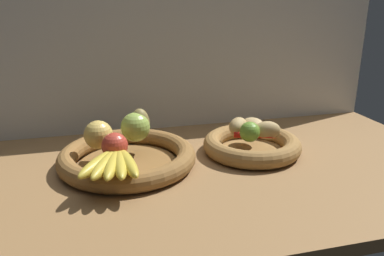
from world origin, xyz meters
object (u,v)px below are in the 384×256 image
(chili_pepper, at_px, (255,136))
(banana_bunch_front, at_px, (114,163))
(apple_green_back, at_px, (135,127))
(potato_back, at_px, (253,125))
(potato_oblong, at_px, (238,126))
(apple_golden_left, at_px, (98,135))
(lime_near, at_px, (250,132))
(fruit_bowl_right, at_px, (252,145))
(pear_brown, at_px, (140,124))
(fruit_bowl_left, at_px, (127,157))
(apple_red_front, at_px, (115,146))
(potato_small, at_px, (267,130))

(chili_pepper, bearing_deg, banana_bunch_front, -133.86)
(apple_green_back, xyz_separation_m, potato_back, (0.34, -0.01, -0.02))
(banana_bunch_front, height_order, chili_pepper, banana_bunch_front)
(potato_oblong, bearing_deg, apple_golden_left, -178.63)
(banana_bunch_front, height_order, lime_near, lime_near)
(fruit_bowl_right, relative_size, potato_back, 3.90)
(potato_back, relative_size, lime_near, 1.28)
(pear_brown, xyz_separation_m, potato_back, (0.33, -0.02, -0.02))
(fruit_bowl_left, xyz_separation_m, apple_golden_left, (-0.07, 0.02, 0.06))
(apple_red_front, bearing_deg, lime_near, 3.62)
(apple_golden_left, bearing_deg, banana_bunch_front, -78.86)
(fruit_bowl_left, xyz_separation_m, lime_near, (0.33, -0.04, 0.05))
(apple_red_front, height_order, banana_bunch_front, apple_red_front)
(pear_brown, distance_m, potato_small, 0.35)
(potato_oblong, bearing_deg, lime_near, -81.35)
(apple_golden_left, xyz_separation_m, chili_pepper, (0.42, -0.04, -0.03))
(potato_oblong, bearing_deg, fruit_bowl_left, -175.36)
(apple_red_front, bearing_deg, banana_bunch_front, -97.07)
(lime_near, bearing_deg, fruit_bowl_left, 173.77)
(potato_back, distance_m, potato_small, 0.07)
(apple_green_back, xyz_separation_m, lime_near, (0.30, -0.08, -0.01))
(apple_red_front, height_order, chili_pepper, apple_red_front)
(apple_green_back, height_order, chili_pepper, apple_green_back)
(potato_back, distance_m, lime_near, 0.09)
(lime_near, xyz_separation_m, chili_pepper, (0.02, 0.01, -0.02))
(fruit_bowl_left, height_order, banana_bunch_front, banana_bunch_front)
(potato_oblong, distance_m, chili_pepper, 0.06)
(apple_golden_left, height_order, chili_pepper, apple_golden_left)
(fruit_bowl_left, xyz_separation_m, pear_brown, (0.04, 0.06, 0.07))
(apple_green_back, distance_m, potato_back, 0.34)
(banana_bunch_front, bearing_deg, fruit_bowl_right, 17.51)
(fruit_bowl_left, height_order, potato_back, potato_back)
(potato_back, bearing_deg, apple_red_front, -166.17)
(potato_back, bearing_deg, fruit_bowl_left, -173.73)
(potato_small, distance_m, lime_near, 0.05)
(chili_pepper, bearing_deg, potato_small, 30.51)
(apple_green_back, relative_size, apple_golden_left, 1.07)
(pear_brown, distance_m, chili_pepper, 0.32)
(potato_back, bearing_deg, apple_green_back, 178.90)
(apple_golden_left, bearing_deg, potato_back, 3.13)
(apple_golden_left, distance_m, lime_near, 0.40)
(potato_back, bearing_deg, fruit_bowl_right, -114.44)
(fruit_bowl_right, bearing_deg, potato_oblong, 142.13)
(banana_bunch_front, relative_size, lime_near, 3.32)
(fruit_bowl_right, height_order, banana_bunch_front, banana_bunch_front)
(potato_oblong, relative_size, potato_back, 1.06)
(fruit_bowl_right, relative_size, apple_golden_left, 3.72)
(fruit_bowl_left, height_order, apple_red_front, apple_red_front)
(fruit_bowl_right, relative_size, potato_small, 3.66)
(fruit_bowl_right, bearing_deg, banana_bunch_front, -162.49)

